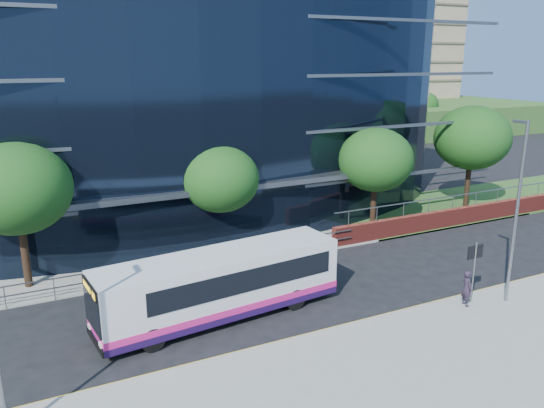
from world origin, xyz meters
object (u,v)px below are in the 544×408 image
street_sign (475,260)px  streetlight_east (517,208)px  tree_far_d (472,138)px  tree_far_c (376,160)px  tree_far_a (17,189)px  tree_dist_e (336,108)px  pedestrian (467,288)px  tree_far_b (220,179)px  city_bus (223,284)px  tree_dist_f (423,105)px

street_sign → streetlight_east: bearing=-21.4°
tree_far_d → tree_far_c: bearing=-173.7°
tree_far_a → tree_dist_e: tree_far_a is taller
pedestrian → tree_dist_e: bearing=-12.7°
pedestrian → tree_far_b: bearing=45.0°
city_bus → tree_far_b: bearing=63.5°
tree_far_d → pedestrian: tree_far_d is taller
tree_dist_e → tree_dist_f: 16.13m
street_sign → city_bus: (-10.22, 3.80, -0.65)m
city_bus → tree_far_d: bearing=13.7°
tree_dist_e → streetlight_east: bearing=-113.1°
street_sign → tree_far_d: (11.50, 11.59, 3.04)m
city_bus → streetlight_east: bearing=-26.6°
tree_dist_f → streetlight_east: (-34.00, -44.17, 0.23)m
city_bus → tree_dist_f: bearing=35.0°
tree_far_d → tree_dist_e: tree_far_d is taller
street_sign → tree_far_b: size_ratio=0.46×
streetlight_east → street_sign: bearing=158.6°
tree_far_d → pedestrian: size_ratio=4.62×
tree_far_a → tree_far_b: size_ratio=1.15×
tree_dist_e → pedestrian: (-19.95, -41.73, -3.58)m
tree_far_b → tree_far_d: (19.00, 0.50, 0.98)m
tree_far_a → pedestrian: (17.05, -10.73, -3.91)m
tree_far_d → tree_dist_f: size_ratio=1.23×
tree_far_d → tree_dist_e: bearing=75.1°
tree_far_b → tree_dist_e: (27.00, 30.50, 0.33)m
city_bus → pedestrian: bearing=-28.0°
street_sign → tree_dist_f: 56.25m
tree_far_b → tree_dist_f: size_ratio=1.00×
tree_far_a → streetlight_east: size_ratio=0.87×
tree_far_a → pedestrian: bearing=-32.2°
tree_far_d → streetlight_east: size_ratio=0.93×
street_sign → tree_far_d: bearing=45.2°
tree_dist_e → streetlight_east: size_ratio=0.81×
tree_far_d → city_bus: (-21.72, -7.79, -3.68)m
tree_far_c → tree_dist_f: tree_far_c is taller
tree_dist_e → tree_far_b: bearing=-131.5°
tree_far_a → streetlight_east: bearing=-30.5°
street_sign → tree_far_d: tree_far_d is taller
tree_far_c → streetlight_east: bearing=-95.1°
tree_dist_e → tree_dist_f: tree_dist_e is taller
tree_far_b → tree_dist_f: bearing=37.1°
tree_far_b → streetlight_east: (9.00, -11.67, 0.23)m
street_sign → city_bus: size_ratio=0.26×
tree_far_b → pedestrian: (7.05, -11.23, -3.25)m
tree_far_d → pedestrian: 17.27m
tree_far_b → pedestrian: bearing=-57.9°
tree_far_c → tree_far_d: tree_far_d is taller
tree_far_d → tree_dist_e: size_ratio=1.14×
tree_far_d → tree_dist_f: bearing=53.1°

